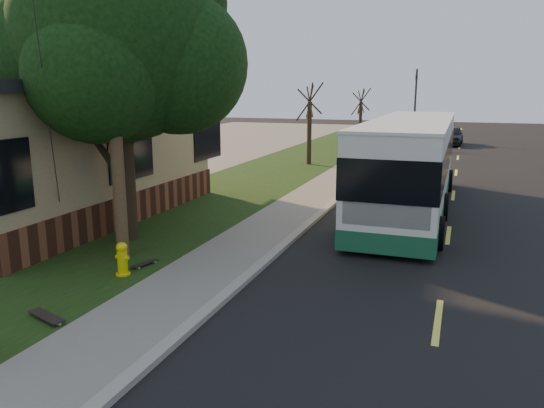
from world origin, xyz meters
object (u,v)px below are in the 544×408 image
Objects in this scene: fire_hydrant at (122,259)px; dumpster at (19,196)px; bare_tree_far at (360,117)px; bare_tree_near at (309,125)px; distant_car at (451,135)px; traffic_signal at (415,100)px; leafy_tree at (121,44)px; skateboard_spare at (46,316)px; transit_bus at (410,163)px; utility_pole at (111,62)px; skateboard_main at (145,263)px.

dumpster is at bearing 150.20° from fire_hydrant.
bare_tree_near is at bearing -92.39° from bare_tree_far.
bare_tree_far is 0.99× the size of distant_car.
fire_hydrant is 0.13× the size of traffic_signal.
leafy_tree is 8.54× the size of skateboard_spare.
bare_tree_near is 12.01m from bare_tree_far.
skateboard_spare is at bearing -87.63° from fire_hydrant.
dumpster is 0.40× the size of distant_car.
fire_hydrant is 34.25m from traffic_signal.
transit_bus is 22.90m from distant_car.
skateboard_main is at bearing -20.66° from utility_pole.
distant_car is (6.35, 1.55, -1.31)m from bare_tree_far.
dumpster is at bearing 167.36° from leafy_tree.
fire_hydrant is at bearing -29.80° from dumpster.
skateboard_spare is (1.67, -5.06, -5.03)m from leafy_tree.
leafy_tree is at bearing -92.45° from bare_tree_far.
utility_pole is 2.25× the size of bare_tree_far.
bare_tree_far is 32.47m from skateboard_spare.
traffic_signal is at bearing 75.96° from bare_tree_near.
distant_car is (12.54, 27.78, 0.05)m from dumpster.
leafy_tree is at bearing -12.64° from dumpster.
fire_hydrant is at bearing -95.21° from traffic_signal.
bare_tree_far is at bearing 89.40° from utility_pole.
transit_bus is 15.62× the size of skateboard_main.
utility_pole is 0.80× the size of transit_bus.
traffic_signal is at bearing 84.79° from fire_hydrant.
distant_car is (5.95, 31.55, 0.26)m from fire_hydrant.
bare_tree_near is (0.67, 15.35, -3.02)m from leafy_tree.
fire_hydrant is at bearing -120.92° from transit_bus.
traffic_signal is at bearing 48.81° from bare_tree_far.
transit_bus is (2.10, -25.31, -1.52)m from traffic_signal.
leafy_tree is at bearing -102.01° from distant_car.
bare_tree_near is at bearing 123.25° from transit_bus.
leafy_tree reaches higher than skateboard_main.
bare_tree_far is 6.66m from distant_car.
utility_pole is 1.16× the size of leafy_tree.
traffic_signal reaches higher than bare_tree_near.
fire_hydrant is at bearing -54.62° from utility_pole.
traffic_signal is 1.35× the size of distant_car.
fire_hydrant is 0.17× the size of bare_tree_near.
skateboard_spare is (0.50, -32.42, -1.87)m from bare_tree_far.
dumpster is 30.48m from distant_car.
skateboard_spare is 9.13m from dumpster.
skateboard_spare is 0.57× the size of dumpster.
utility_pole is at bearing -62.40° from leafy_tree.
distant_car reaches higher than dumpster.
bare_tree_near is 11.15m from transit_bus.
skateboard_spare reaches higher than skateboard_main.
distant_car is at bearing 75.42° from leafy_tree.
transit_bus is at bearing 57.45° from skateboard_main.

